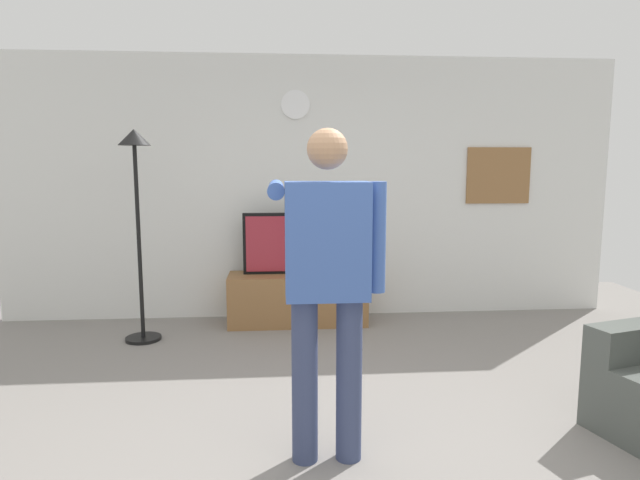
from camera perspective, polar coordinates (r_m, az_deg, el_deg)
ground_plane at (r=3.17m, az=2.82°, el=-22.36°), size 8.40×8.40×0.00m
back_wall at (r=5.68m, az=-0.89°, el=5.47°), size 6.40×0.10×2.70m
tv_stand at (r=5.48m, az=-2.38°, el=-6.22°), size 1.38×0.48×0.51m
television at (r=5.42m, az=-2.43°, el=-0.34°), size 1.08×0.07×0.61m
wall_clock at (r=5.64m, az=-2.61°, el=14.11°), size 0.29×0.03×0.29m
framed_picture at (r=6.08m, az=18.31°, el=6.49°), size 0.69×0.04×0.59m
floor_lamp at (r=5.06m, az=-18.82°, el=4.88°), size 0.32×0.32×1.91m
person_standing_nearer_lamp at (r=2.84m, az=0.73°, el=-3.82°), size 0.61×0.78×1.78m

